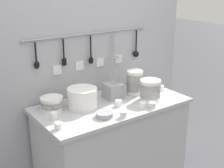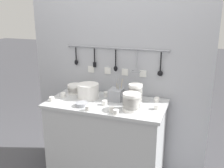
{
  "view_description": "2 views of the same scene",
  "coord_description": "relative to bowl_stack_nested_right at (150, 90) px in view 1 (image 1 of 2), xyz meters",
  "views": [
    {
      "loc": [
        -1.3,
        -1.81,
        1.82
      ],
      "look_at": [
        0.0,
        -0.0,
        1.06
      ],
      "focal_mm": 50.0,
      "sensor_mm": 36.0,
      "label": 1
    },
    {
      "loc": [
        0.87,
        -2.29,
        1.84
      ],
      "look_at": [
        0.06,
        0.01,
        1.1
      ],
      "focal_mm": 42.0,
      "sensor_mm": 36.0,
      "label": 2
    }
  ],
  "objects": [
    {
      "name": "back_wall",
      "position": [
        -0.29,
        0.45,
        0.01
      ],
      "size": [
        1.98,
        0.11,
        1.99
      ],
      "color": "#A8AAB2",
      "rests_on": "ground"
    },
    {
      "name": "cup_front_left",
      "position": [
        -0.37,
        -0.14,
        -0.06
      ],
      "size": [
        0.05,
        0.05,
        0.05
      ],
      "color": "white",
      "rests_on": "counter"
    },
    {
      "name": "cup_back_right",
      "position": [
        -0.78,
        0.12,
        -0.06
      ],
      "size": [
        0.05,
        0.05,
        0.05
      ],
      "color": "white",
      "rests_on": "counter"
    },
    {
      "name": "cup_centre",
      "position": [
        0.18,
        0.3,
        -0.06
      ],
      "size": [
        0.05,
        0.05,
        0.05
      ],
      "color": "white",
      "rests_on": "counter"
    },
    {
      "name": "plate_stack",
      "position": [
        -0.51,
        0.18,
        -0.01
      ],
      "size": [
        0.22,
        0.22,
        0.15
      ],
      "color": "white",
      "rests_on": "counter"
    },
    {
      "name": "steel_mixing_bowl",
      "position": [
        -0.48,
        -0.06,
        -0.06
      ],
      "size": [
        0.12,
        0.12,
        0.03
      ],
      "color": "#93969E",
      "rests_on": "counter"
    },
    {
      "name": "counter",
      "position": [
        -0.29,
        0.12,
        -0.53
      ],
      "size": [
        1.18,
        0.6,
        0.9
      ],
      "color": "#B7BABC",
      "rests_on": "ground"
    },
    {
      "name": "cup_edge_far",
      "position": [
        -0.82,
        -0.04,
        -0.06
      ],
      "size": [
        0.05,
        0.05,
        0.05
      ],
      "color": "white",
      "rests_on": "counter"
    },
    {
      "name": "bowl_stack_nested_right",
      "position": [
        0.0,
        0.0,
        0.0
      ],
      "size": [
        0.16,
        0.16,
        0.16
      ],
      "color": "white",
      "rests_on": "counter"
    },
    {
      "name": "cup_edge_near",
      "position": [
        0.22,
        0.1,
        -0.06
      ],
      "size": [
        0.05,
        0.05,
        0.05
      ],
      "color": "white",
      "rests_on": "counter"
    },
    {
      "name": "cup_back_left",
      "position": [
        -0.1,
        -0.14,
        -0.06
      ],
      "size": [
        0.05,
        0.05,
        0.05
      ],
      "color": "white",
      "rests_on": "counter"
    },
    {
      "name": "cutlery_caddy",
      "position": [
        -0.22,
        0.2,
        -0.02
      ],
      "size": [
        0.13,
        0.13,
        0.27
      ],
      "color": "#93969E",
      "rests_on": "counter"
    },
    {
      "name": "cup_front_right",
      "position": [
        -0.16,
        -0.09,
        -0.06
      ],
      "size": [
        0.05,
        0.05,
        0.05
      ],
      "color": "white",
      "rests_on": "counter"
    },
    {
      "name": "cup_beside_plates",
      "position": [
        -0.36,
        0.3,
        -0.06
      ],
      "size": [
        0.05,
        0.05,
        0.05
      ],
      "color": "white",
      "rests_on": "counter"
    },
    {
      "name": "cup_by_caddy",
      "position": [
        -0.28,
        0.04,
        -0.06
      ],
      "size": [
        0.05,
        0.05,
        0.05
      ],
      "color": "white",
      "rests_on": "counter"
    },
    {
      "name": "bowl_stack_back_corner",
      "position": [
        -0.01,
        0.18,
        0.02
      ],
      "size": [
        0.14,
        0.14,
        0.2
      ],
      "color": "white",
      "rests_on": "counter"
    },
    {
      "name": "bowl_stack_short_front",
      "position": [
        -0.72,
        0.28,
        -0.03
      ],
      "size": [
        0.16,
        0.16,
        0.1
      ],
      "color": "white",
      "rests_on": "counter"
    }
  ]
}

